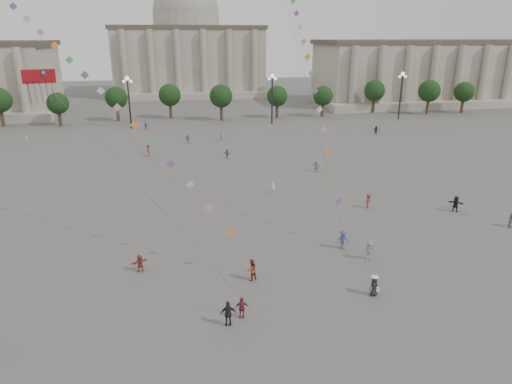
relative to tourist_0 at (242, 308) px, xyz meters
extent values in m
plane|color=#555350|center=(2.76, 0.69, -0.80)|extent=(360.00, 360.00, 0.00)
cube|color=gray|center=(77.76, 95.69, 7.20)|extent=(80.00, 22.00, 16.00)
cube|color=#484035|center=(77.76, 95.69, 15.80)|extent=(81.60, 22.44, 1.20)
cube|color=gray|center=(77.76, 82.69, 0.20)|extent=(84.00, 4.00, 2.00)
cube|color=gray|center=(2.76, 130.69, 9.20)|extent=(46.00, 30.00, 20.00)
cube|color=#484035|center=(2.76, 130.69, 19.80)|extent=(46.92, 30.60, 1.20)
cube|color=gray|center=(2.76, 113.69, 0.20)|extent=(48.30, 4.00, 2.00)
cylinder|color=gray|center=(2.76, 130.69, 21.70)|extent=(21.00, 21.00, 5.00)
sphere|color=gray|center=(2.76, 130.69, 24.20)|extent=(21.00, 21.00, 21.00)
cylinder|color=#3C2A1E|center=(-39.24, 78.69, 0.96)|extent=(0.70, 0.70, 3.52)
sphere|color=black|center=(-39.24, 78.69, 4.64)|extent=(5.12, 5.12, 5.12)
cylinder|color=#3C2A1E|center=(-27.24, 78.69, 0.96)|extent=(0.70, 0.70, 3.52)
sphere|color=black|center=(-27.24, 78.69, 4.64)|extent=(5.12, 5.12, 5.12)
cylinder|color=#3C2A1E|center=(-15.24, 78.69, 0.96)|extent=(0.70, 0.70, 3.52)
sphere|color=black|center=(-15.24, 78.69, 4.64)|extent=(5.12, 5.12, 5.12)
cylinder|color=#3C2A1E|center=(-3.24, 78.69, 0.96)|extent=(0.70, 0.70, 3.52)
sphere|color=black|center=(-3.24, 78.69, 4.64)|extent=(5.12, 5.12, 5.12)
cylinder|color=#3C2A1E|center=(8.76, 78.69, 0.96)|extent=(0.70, 0.70, 3.52)
sphere|color=black|center=(8.76, 78.69, 4.64)|extent=(5.12, 5.12, 5.12)
cylinder|color=#3C2A1E|center=(20.76, 78.69, 0.96)|extent=(0.70, 0.70, 3.52)
sphere|color=black|center=(20.76, 78.69, 4.64)|extent=(5.12, 5.12, 5.12)
cylinder|color=#3C2A1E|center=(32.76, 78.69, 0.96)|extent=(0.70, 0.70, 3.52)
sphere|color=black|center=(32.76, 78.69, 4.64)|extent=(5.12, 5.12, 5.12)
cylinder|color=#3C2A1E|center=(44.76, 78.69, 0.96)|extent=(0.70, 0.70, 3.52)
sphere|color=black|center=(44.76, 78.69, 4.64)|extent=(5.12, 5.12, 5.12)
cylinder|color=#3C2A1E|center=(56.76, 78.69, 0.96)|extent=(0.70, 0.70, 3.52)
sphere|color=black|center=(56.76, 78.69, 4.64)|extent=(5.12, 5.12, 5.12)
cylinder|color=#3C2A1E|center=(68.76, 78.69, 0.96)|extent=(0.70, 0.70, 3.52)
sphere|color=black|center=(68.76, 78.69, 4.64)|extent=(5.12, 5.12, 5.12)
cylinder|color=#262628|center=(-12.24, 70.69, 4.20)|extent=(0.36, 0.36, 10.00)
sphere|color=#FFE5B2|center=(-12.24, 70.69, 9.40)|extent=(0.90, 0.90, 0.90)
sphere|color=#FFE5B2|center=(-12.94, 70.69, 8.80)|extent=(0.60, 0.60, 0.60)
sphere|color=#FFE5B2|center=(-11.54, 70.69, 8.80)|extent=(0.60, 0.60, 0.60)
cylinder|color=#262628|center=(17.76, 70.69, 4.20)|extent=(0.36, 0.36, 10.00)
sphere|color=#FFE5B2|center=(17.76, 70.69, 9.40)|extent=(0.90, 0.90, 0.90)
sphere|color=#FFE5B2|center=(17.06, 70.69, 8.80)|extent=(0.60, 0.60, 0.60)
sphere|color=#FFE5B2|center=(18.46, 70.69, 8.80)|extent=(0.60, 0.60, 0.60)
cylinder|color=#262628|center=(47.76, 70.69, 4.20)|extent=(0.36, 0.36, 10.00)
sphere|color=#FFE5B2|center=(47.76, 70.69, 9.40)|extent=(0.90, 0.90, 0.90)
sphere|color=#FFE5B2|center=(47.06, 70.69, 8.80)|extent=(0.60, 0.60, 0.60)
sphere|color=#FFE5B2|center=(48.46, 70.69, 8.80)|extent=(0.60, 0.60, 0.60)
imported|color=#365079|center=(-9.20, 68.69, -0.02)|extent=(0.99, 0.74, 1.56)
imported|color=black|center=(26.30, 15.48, 0.10)|extent=(1.62, 1.46, 1.79)
imported|color=#B6B6B2|center=(4.95, 56.30, 0.01)|extent=(0.99, 1.57, 1.62)
imported|color=slate|center=(12.14, 6.47, 0.11)|extent=(1.21, 0.74, 1.82)
imported|color=#B1B1AC|center=(15.93, 33.29, 0.03)|extent=(1.43, 1.45, 1.66)
imported|color=maroon|center=(17.28, 18.23, 0.05)|extent=(1.24, 1.20, 1.70)
imported|color=black|center=(35.38, 55.76, 0.03)|extent=(1.60, 0.71, 1.66)
imported|color=#BAB9B5|center=(-29.45, 59.18, -0.01)|extent=(0.41, 0.60, 1.58)
imported|color=slate|center=(4.39, 42.95, -0.06)|extent=(1.32, 1.23, 1.48)
imported|color=silver|center=(7.81, 25.15, -0.03)|extent=(0.67, 0.59, 1.53)
imported|color=slate|center=(-1.29, 54.87, 0.00)|extent=(0.99, 0.55, 1.60)
imported|color=maroon|center=(-7.85, 46.74, 0.15)|extent=(0.94, 1.35, 1.90)
imported|color=maroon|center=(0.00, 0.00, 0.00)|extent=(0.98, 0.51, 1.60)
imported|color=#212327|center=(-1.03, -0.71, 0.13)|extent=(1.11, 0.51, 1.85)
imported|color=brown|center=(-7.25, 8.02, -0.04)|extent=(1.47, 0.99, 1.52)
imported|color=brown|center=(1.55, 4.96, 0.11)|extent=(1.10, 1.03, 1.81)
imported|color=navy|center=(10.69, 8.92, 0.09)|extent=(1.20, 0.76, 1.78)
imported|color=slate|center=(29.42, 10.54, 0.03)|extent=(1.02, 1.01, 1.66)
imported|color=black|center=(10.16, 1.04, -0.02)|extent=(0.88, 0.71, 1.56)
cone|color=white|center=(10.16, 1.04, 0.82)|extent=(0.52, 0.52, 0.14)
cylinder|color=white|center=(10.16, 1.04, 0.76)|extent=(0.60, 0.60, 0.02)
cube|color=white|center=(10.41, 0.89, -0.25)|extent=(0.22, 0.10, 0.35)
cube|color=red|center=(-12.96, 8.37, 14.99)|extent=(2.26, 1.10, 1.02)
cube|color=#178240|center=(-13.31, 8.33, 15.24)|extent=(0.39, 0.28, 0.34)
cube|color=navy|center=(-12.61, 8.33, 15.24)|extent=(0.39, 0.28, 0.34)
sphere|color=gold|center=(-13.31, 8.29, 15.24)|extent=(0.20, 0.20, 0.20)
sphere|color=gold|center=(-12.61, 8.29, 15.24)|extent=(0.20, 0.20, 0.20)
cylinder|color=#3F3F3F|center=(-6.48, 4.19, 7.89)|extent=(0.02, 0.02, 20.96)
cylinder|color=#3F3F3F|center=(-18.11, 25.23, 17.94)|extent=(0.02, 0.02, 66.16)
cube|color=orange|center=(0.10, 6.46, 2.79)|extent=(0.76, 0.25, 0.76)
cube|color=pink|center=(-1.36, 7.96, 4.47)|extent=(0.76, 0.25, 0.76)
cube|color=silver|center=(-2.82, 9.47, 6.03)|extent=(0.76, 0.25, 0.76)
cube|color=#8551A2|center=(-4.27, 10.97, 7.50)|extent=(0.76, 0.25, 0.76)
cube|color=#54B868|center=(-5.73, 12.47, 8.92)|extent=(0.76, 0.25, 0.76)
cube|color=orange|center=(-7.19, 13.97, 10.30)|extent=(0.76, 0.25, 0.76)
cube|color=pink|center=(-8.64, 15.47, 11.64)|extent=(0.76, 0.25, 0.76)
cube|color=silver|center=(-10.10, 16.97, 12.96)|extent=(0.76, 0.25, 0.76)
cube|color=#8551A2|center=(-11.55, 18.47, 14.25)|extent=(0.76, 0.25, 0.76)
cube|color=#54B868|center=(-13.01, 19.98, 15.52)|extent=(0.76, 0.25, 0.76)
cube|color=orange|center=(-14.47, 21.48, 16.77)|extent=(0.76, 0.25, 0.76)
cube|color=pink|center=(-15.92, 22.98, 18.00)|extent=(0.76, 0.25, 0.76)
cube|color=silver|center=(-17.38, 24.48, 19.22)|extent=(0.76, 0.25, 0.76)
cube|color=#8551A2|center=(-18.84, 25.98, 20.43)|extent=(0.76, 0.25, 0.76)
cube|color=#8551A2|center=(10.71, 10.64, 3.22)|extent=(0.76, 0.25, 0.76)
cube|color=#54B868|center=(10.73, 12.36, 5.25)|extent=(0.76, 0.25, 0.76)
cube|color=orange|center=(10.76, 14.08, 7.12)|extent=(0.76, 0.25, 0.76)
cube|color=pink|center=(10.78, 15.80, 8.89)|extent=(0.76, 0.25, 0.76)
cube|color=silver|center=(10.80, 17.52, 10.61)|extent=(0.76, 0.25, 0.76)
cube|color=#8551A2|center=(10.83, 19.25, 12.27)|extent=(0.76, 0.25, 0.76)
cube|color=#54B868|center=(10.85, 20.97, 13.88)|extent=(0.76, 0.25, 0.76)
cube|color=orange|center=(10.88, 22.69, 15.47)|extent=(0.76, 0.25, 0.76)
cube|color=pink|center=(10.90, 24.41, 17.02)|extent=(0.76, 0.25, 0.76)
cube|color=silver|center=(10.92, 26.13, 18.55)|extent=(0.76, 0.25, 0.76)
cube|color=#8551A2|center=(10.95, 27.85, 20.06)|extent=(0.76, 0.25, 0.76)
cube|color=#54B868|center=(10.97, 29.57, 21.55)|extent=(0.76, 0.25, 0.76)
camera|label=1|loc=(-4.02, -26.70, 17.77)|focal=32.00mm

